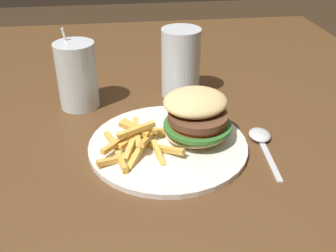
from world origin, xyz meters
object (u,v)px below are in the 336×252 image
object	(u,v)px
beer_glass	(181,65)
juice_glass	(77,78)
meal_plate_near	(181,131)
spoon	(261,138)

from	to	relation	value
beer_glass	juice_glass	xyz separation A→B (m)	(-0.22, -0.03, -0.01)
meal_plate_near	beer_glass	bearing A→B (deg)	81.35
beer_glass	juice_glass	bearing A→B (deg)	-172.99
beer_glass	spoon	xyz separation A→B (m)	(0.12, -0.21, -0.06)
meal_plate_near	juice_glass	size ratio (longest dim) A/B	1.72
juice_glass	spoon	size ratio (longest dim) A/B	1.04
juice_glass	beer_glass	bearing A→B (deg)	7.01
meal_plate_near	beer_glass	distance (m)	0.21
juice_glass	spoon	bearing A→B (deg)	-28.93
beer_glass	juice_glass	world-z (taller)	juice_glass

